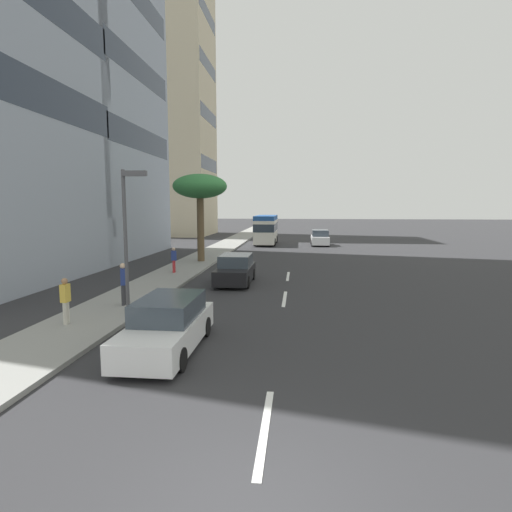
{
  "coord_description": "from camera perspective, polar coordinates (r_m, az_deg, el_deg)",
  "views": [
    {
      "loc": [
        -5.26,
        -0.61,
        4.33
      ],
      "look_at": [
        16.62,
        1.66,
        1.63
      ],
      "focal_mm": 28.88,
      "sensor_mm": 36.0,
      "label": 1
    }
  ],
  "objects": [
    {
      "name": "ground_plane",
      "position": [
        37.02,
        4.92,
        0.26
      ],
      "size": [
        198.0,
        198.0,
        0.0
      ],
      "primitive_type": "plane",
      "color": "#2D2D30"
    },
    {
      "name": "sidewalk_right",
      "position": [
        37.8,
        -5.92,
        0.5
      ],
      "size": [
        162.0,
        3.06,
        0.15
      ],
      "primitive_type": "cube",
      "color": "gray",
      "rests_on": "ground_plane"
    },
    {
      "name": "lane_stripe_near",
      "position": [
        8.7,
        1.22,
        -22.79
      ],
      "size": [
        3.2,
        0.16,
        0.01
      ],
      "primitive_type": "cube",
      "color": "silver",
      "rests_on": "ground_plane"
    },
    {
      "name": "lane_stripe_mid",
      "position": [
        19.35,
        3.98,
        -5.92
      ],
      "size": [
        3.2,
        0.16,
        0.01
      ],
      "primitive_type": "cube",
      "color": "silver",
      "rests_on": "ground_plane"
    },
    {
      "name": "lane_stripe_far",
      "position": [
        25.42,
        4.45,
        -2.81
      ],
      "size": [
        3.2,
        0.16,
        0.01
      ],
      "primitive_type": "cube",
      "color": "silver",
      "rests_on": "ground_plane"
    },
    {
      "name": "car_lead",
      "position": [
        12.77,
        -12.11,
        -9.4
      ],
      "size": [
        4.78,
        1.87,
        1.59
      ],
      "rotation": [
        0.0,
        0.0,
        3.14
      ],
      "color": "white",
      "rests_on": "ground_plane"
    },
    {
      "name": "car_second",
      "position": [
        23.01,
        -2.86,
        -1.93
      ],
      "size": [
        4.28,
        1.88,
        1.6
      ],
      "rotation": [
        0.0,
        0.0,
        3.14
      ],
      "color": "black",
      "rests_on": "ground_plane"
    },
    {
      "name": "car_third",
      "position": [
        45.52,
        8.84,
        2.47
      ],
      "size": [
        4.29,
        1.92,
        1.7
      ],
      "color": "white",
      "rests_on": "ground_plane"
    },
    {
      "name": "minibus_fourth",
      "position": [
        46.12,
        1.4,
        3.81
      ],
      "size": [
        6.94,
        2.36,
        3.22
      ],
      "rotation": [
        0.0,
        0.0,
        3.14
      ],
      "color": "silver",
      "rests_on": "ground_plane"
    },
    {
      "name": "pedestrian_near_lamp",
      "position": [
        18.17,
        -17.91,
        -3.42
      ],
      "size": [
        0.38,
        0.33,
        1.79
      ],
      "rotation": [
        0.0,
        0.0,
        0.41
      ],
      "color": "#333338",
      "rests_on": "sidewalk_right"
    },
    {
      "name": "pedestrian_mid_block",
      "position": [
        16.03,
        -24.88,
        -5.42
      ],
      "size": [
        0.33,
        0.24,
        1.66
      ],
      "rotation": [
        0.0,
        0.0,
        6.21
      ],
      "color": "beige",
      "rests_on": "sidewalk_right"
    },
    {
      "name": "pedestrian_by_tree",
      "position": [
        26.26,
        -11.32,
        -0.4
      ],
      "size": [
        0.33,
        0.38,
        1.57
      ],
      "rotation": [
        0.0,
        0.0,
        5.12
      ],
      "color": "red",
      "rests_on": "sidewalk_right"
    },
    {
      "name": "palm_tree",
      "position": [
        31.29,
        -7.77,
        9.3
      ],
      "size": [
        4.02,
        4.02,
        6.51
      ],
      "color": "brown",
      "rests_on": "sidewalk_right"
    },
    {
      "name": "street_lamp",
      "position": [
        16.44,
        -17.29,
        4.35
      ],
      "size": [
        0.24,
        0.97,
        5.52
      ],
      "color": "#4C4C51",
      "rests_on": "sidewalk_right"
    },
    {
      "name": "apartment_tower_mid",
      "position": [
        41.34,
        -23.44,
        27.78
      ],
      "size": [
        13.96,
        10.27,
        38.72
      ],
      "color": "#99A3B2",
      "rests_on": "ground_plane"
    },
    {
      "name": "office_tower_far",
      "position": [
        64.7,
        -12.31,
        19.98
      ],
      "size": [
        11.31,
        12.46,
        38.06
      ],
      "color": "beige",
      "rests_on": "ground_plane"
    }
  ]
}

